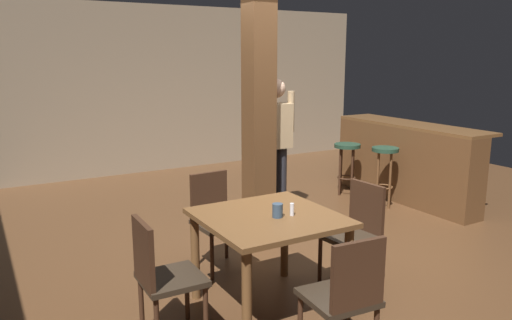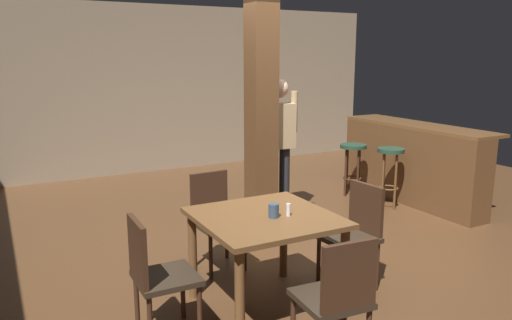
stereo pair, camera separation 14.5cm
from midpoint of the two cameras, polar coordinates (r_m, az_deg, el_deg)
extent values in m
plane|color=#4C301C|center=(5.13, 6.16, -10.81)|extent=(10.80, 10.80, 0.00)
cube|color=gray|center=(8.79, -11.30, 7.93)|extent=(8.00, 0.10, 2.80)
cube|color=brown|center=(5.38, -0.45, 5.77)|extent=(0.28, 0.28, 2.80)
cube|color=brown|center=(3.86, 0.39, -6.62)|extent=(1.01, 1.01, 0.04)
cylinder|color=brown|center=(4.55, 2.37, -8.84)|extent=(0.07, 0.07, 0.73)
cylinder|color=brown|center=(4.18, -7.96, -10.88)|extent=(0.07, 0.07, 0.73)
cylinder|color=brown|center=(3.90, 9.39, -12.66)|extent=(0.07, 0.07, 0.73)
cylinder|color=brown|center=(3.46, -2.30, -15.84)|extent=(0.07, 0.07, 0.73)
cube|color=#2D2319|center=(4.66, -5.12, -7.27)|extent=(0.44, 0.44, 0.04)
cube|color=#382114|center=(4.75, -6.28, -4.05)|extent=(0.38, 0.06, 0.45)
cylinder|color=#382114|center=(4.68, -2.11, -10.10)|extent=(0.04, 0.04, 0.43)
cylinder|color=#382114|center=(4.52, -5.98, -10.97)|extent=(0.04, 0.04, 0.43)
cylinder|color=#382114|center=(4.96, -4.25, -8.81)|extent=(0.04, 0.04, 0.43)
cylinder|color=#382114|center=(4.81, -7.94, -9.57)|extent=(0.04, 0.04, 0.43)
cube|color=#2D2319|center=(3.63, -10.75, -13.21)|extent=(0.42, 0.42, 0.04)
cube|color=#382114|center=(3.49, -13.93, -10.38)|extent=(0.04, 0.38, 0.45)
cylinder|color=#382114|center=(3.92, -8.97, -14.76)|extent=(0.04, 0.04, 0.43)
cylinder|color=#382114|center=(3.63, -6.94, -17.01)|extent=(0.04, 0.04, 0.43)
cylinder|color=#382114|center=(3.83, -14.07, -15.67)|extent=(0.04, 0.04, 0.43)
cube|color=#2D2319|center=(4.38, 9.73, -8.68)|extent=(0.45, 0.45, 0.04)
cube|color=#382114|center=(4.43, 11.62, -5.41)|extent=(0.07, 0.38, 0.45)
cylinder|color=#382114|center=(4.23, 9.57, -12.71)|extent=(0.04, 0.04, 0.43)
cylinder|color=#382114|center=(4.47, 6.39, -11.25)|extent=(0.04, 0.04, 0.43)
cylinder|color=#382114|center=(4.47, 12.87, -11.50)|extent=(0.04, 0.04, 0.43)
cylinder|color=#382114|center=(4.69, 9.69, -10.20)|extent=(0.04, 0.04, 0.43)
cube|color=#2D2319|center=(3.35, 8.11, -15.29)|extent=(0.45, 0.45, 0.04)
cube|color=#382114|center=(3.12, 10.26, -12.98)|extent=(0.38, 0.06, 0.45)
cylinder|color=#382114|center=(3.68, 8.78, -16.70)|extent=(0.04, 0.04, 0.43)
cylinder|color=#33475B|center=(3.79, 1.38, -5.79)|extent=(0.08, 0.08, 0.11)
cylinder|color=silver|center=(3.83, 3.05, -5.66)|extent=(0.03, 0.03, 0.10)
cube|color=tan|center=(5.59, 1.54, 3.93)|extent=(0.35, 0.21, 0.50)
sphere|color=tan|center=(5.55, 1.56, 8.18)|extent=(0.22, 0.22, 0.21)
cylinder|color=#232328|center=(5.78, 2.19, -3.16)|extent=(0.12, 0.12, 0.95)
cylinder|color=#232328|center=(5.70, 0.79, -3.36)|extent=(0.12, 0.12, 0.95)
cylinder|color=tan|center=(5.67, 3.27, 5.55)|extent=(0.08, 0.08, 0.46)
cylinder|color=tan|center=(5.48, -0.23, 5.35)|extent=(0.08, 0.08, 0.46)
cube|color=brown|center=(7.10, 16.82, 3.87)|extent=(0.56, 2.32, 0.04)
cube|color=brown|center=(7.12, 16.01, -0.42)|extent=(0.36, 2.32, 1.02)
cylinder|color=#1E3828|center=(6.68, 13.97, 1.18)|extent=(0.35, 0.35, 0.05)
torus|color=brown|center=(6.79, 13.76, -2.98)|extent=(0.25, 0.25, 0.02)
cylinder|color=brown|center=(6.85, 13.16, -1.94)|extent=(0.03, 0.03, 0.75)
cylinder|color=brown|center=(6.69, 14.47, -2.34)|extent=(0.03, 0.03, 0.75)
cylinder|color=brown|center=(6.84, 14.49, -2.02)|extent=(0.03, 0.03, 0.75)
cylinder|color=brown|center=(6.69, 13.10, -2.26)|extent=(0.03, 0.03, 0.75)
cylinder|color=#1E3828|center=(7.19, 9.83, 1.62)|extent=(0.37, 0.37, 0.05)
torus|color=#382114|center=(7.28, 9.71, -1.97)|extent=(0.26, 0.26, 0.02)
cylinder|color=#382114|center=(7.35, 9.14, -1.06)|extent=(0.03, 0.03, 0.69)
cylinder|color=#382114|center=(7.17, 10.34, -1.43)|extent=(0.03, 0.03, 0.69)
cylinder|color=#382114|center=(7.34, 10.46, -1.14)|extent=(0.03, 0.03, 0.69)
cylinder|color=#382114|center=(7.19, 8.99, -1.36)|extent=(0.03, 0.03, 0.69)
camera|label=1|loc=(0.07, -90.89, -0.19)|focal=35.00mm
camera|label=2|loc=(0.07, 89.11, 0.19)|focal=35.00mm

